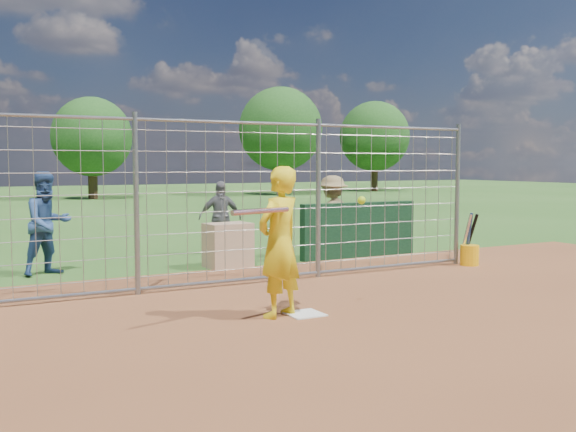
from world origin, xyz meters
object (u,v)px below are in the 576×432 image
bystander_a (48,223)px  bystander_c (332,216)px  batter (279,242)px  bucket_with_bats (469,252)px  equipment_bin (228,245)px  bystander_b (220,218)px

bystander_a → bystander_c: size_ratio=1.06×
batter → bystander_c: (3.26, 4.01, -0.10)m
bucket_with_bats → bystander_a: bearing=159.6°
bystander_c → equipment_bin: 2.38m
bystander_c → bucket_with_bats: 2.75m
batter → bystander_a: size_ratio=1.06×
bystander_a → bucket_with_bats: (6.99, -2.60, -0.63)m
bystander_a → bystander_b: size_ratio=1.15×
bystander_b → bucket_with_bats: bystander_b is taller
batter → bystander_a: (-2.07, 4.49, -0.05)m
bucket_with_bats → batter: bearing=-158.9°
batter → equipment_bin: 3.98m
batter → bucket_with_bats: size_ratio=1.89×
batter → bucket_with_bats: (4.92, 1.89, -0.68)m
equipment_bin → bucket_with_bats: (4.00, -1.94, -0.15)m
batter → bystander_b: bearing=-128.9°
bystander_a → bucket_with_bats: 7.49m
bystander_b → bucket_with_bats: bearing=-33.8°
bystander_a → bucket_with_bats: bearing=-42.5°
bystander_b → equipment_bin: bearing=-95.6°
bystander_b → bystander_c: (1.84, -1.44, 0.06)m
batter → bucket_with_bats: 5.32m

